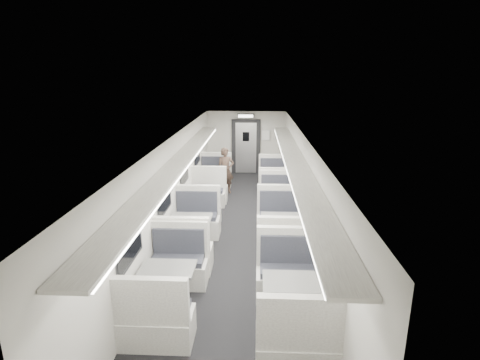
# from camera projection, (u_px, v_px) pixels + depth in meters

# --- Properties ---
(room) EXTENTS (3.24, 12.24, 2.64)m
(room) POSITION_uv_depth(u_px,v_px,m) (238.00, 188.00, 8.69)
(room) COLOR black
(room) RESTS_ON ground
(booth_left_a) EXTENTS (1.07, 2.17, 1.16)m
(booth_left_a) POSITION_uv_depth(u_px,v_px,m) (213.00, 182.00, 12.10)
(booth_left_a) COLOR white
(booth_left_a) RESTS_ON room
(booth_left_b) EXTENTS (1.01, 2.04, 1.09)m
(booth_left_b) POSITION_uv_depth(u_px,v_px,m) (205.00, 202.00, 10.31)
(booth_left_b) COLOR white
(booth_left_b) RESTS_ON room
(booth_left_c) EXTENTS (1.11, 2.24, 1.20)m
(booth_left_c) POSITION_uv_depth(u_px,v_px,m) (191.00, 234.00, 8.16)
(booth_left_c) COLOR white
(booth_left_c) RESTS_ON room
(booth_left_d) EXTENTS (1.07, 2.16, 1.16)m
(booth_left_d) POSITION_uv_depth(u_px,v_px,m) (168.00, 288.00, 6.13)
(booth_left_d) COLOR white
(booth_left_d) RESTS_ON room
(booth_right_a) EXTENTS (1.01, 2.05, 1.10)m
(booth_right_a) POSITION_uv_depth(u_px,v_px,m) (274.00, 182.00, 12.13)
(booth_right_a) COLOR white
(booth_right_a) RESTS_ON room
(booth_right_b) EXTENTS (0.99, 2.01, 1.08)m
(booth_right_b) POSITION_uv_depth(u_px,v_px,m) (278.00, 204.00, 10.13)
(booth_right_b) COLOR white
(booth_right_b) RESTS_ON room
(booth_right_c) EXTENTS (1.11, 2.26, 1.21)m
(booth_right_c) POSITION_uv_depth(u_px,v_px,m) (282.00, 234.00, 8.16)
(booth_right_c) COLOR white
(booth_right_c) RESTS_ON room
(booth_right_d) EXTENTS (1.12, 2.27, 1.22)m
(booth_right_d) POSITION_uv_depth(u_px,v_px,m) (293.00, 303.00, 5.68)
(booth_right_d) COLOR white
(booth_right_d) RESTS_ON room
(passenger) EXTENTS (0.61, 0.47, 1.49)m
(passenger) POSITION_uv_depth(u_px,v_px,m) (225.00, 170.00, 12.11)
(passenger) COLOR black
(passenger) RESTS_ON room
(window_a) EXTENTS (0.02, 1.18, 0.84)m
(window_a) POSITION_uv_depth(u_px,v_px,m) (197.00, 152.00, 11.98)
(window_a) COLOR black
(window_a) RESTS_ON room
(window_b) EXTENTS (0.02, 1.18, 0.84)m
(window_b) POSITION_uv_depth(u_px,v_px,m) (184.00, 169.00, 9.87)
(window_b) COLOR black
(window_b) RESTS_ON room
(window_c) EXTENTS (0.02, 1.18, 0.84)m
(window_c) POSITION_uv_depth(u_px,v_px,m) (164.00, 195.00, 7.75)
(window_c) COLOR black
(window_c) RESTS_ON room
(window_d) EXTENTS (0.02, 1.18, 0.84)m
(window_d) POSITION_uv_depth(u_px,v_px,m) (129.00, 240.00, 5.64)
(window_d) COLOR black
(window_d) RESTS_ON room
(luggage_rack_left) EXTENTS (0.46, 10.40, 0.09)m
(luggage_rack_left) POSITION_uv_depth(u_px,v_px,m) (181.00, 161.00, 8.26)
(luggage_rack_left) COLOR white
(luggage_rack_left) RESTS_ON room
(luggage_rack_right) EXTENTS (0.46, 10.40, 0.09)m
(luggage_rack_right) POSITION_uv_depth(u_px,v_px,m) (294.00, 162.00, 8.15)
(luggage_rack_right) COLOR white
(luggage_rack_right) RESTS_ON room
(vestibule_door) EXTENTS (1.10, 0.13, 2.10)m
(vestibule_door) POSITION_uv_depth(u_px,v_px,m) (246.00, 147.00, 14.43)
(vestibule_door) COLOR black
(vestibule_door) RESTS_ON room
(exit_sign) EXTENTS (0.62, 0.12, 0.16)m
(exit_sign) POSITION_uv_depth(u_px,v_px,m) (246.00, 116.00, 13.62)
(exit_sign) COLOR black
(exit_sign) RESTS_ON room
(wall_notice) EXTENTS (0.32, 0.02, 0.40)m
(wall_notice) POSITION_uv_depth(u_px,v_px,m) (266.00, 135.00, 14.26)
(wall_notice) COLOR white
(wall_notice) RESTS_ON room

